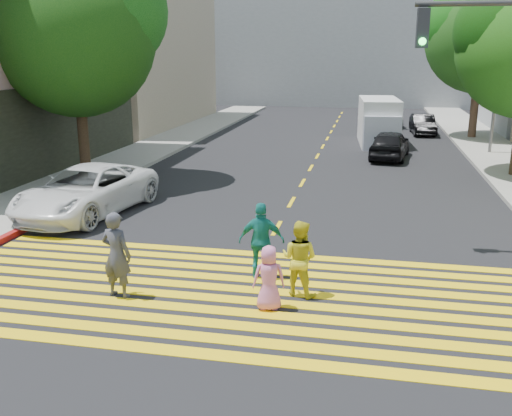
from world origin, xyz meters
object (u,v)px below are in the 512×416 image
(pedestrian_extra, at_px, (262,241))
(silver_car, at_px, (386,115))
(pedestrian_woman, at_px, (299,258))
(dark_car_near, at_px, (390,144))
(tree_left, at_px, (77,27))
(white_van, at_px, (379,123))
(tree_right_far, at_px, (484,31))
(pedestrian_child, at_px, (269,278))
(dark_car_parked, at_px, (423,125))
(pedestrian_man, at_px, (117,255))
(white_sedan, at_px, (86,191))

(pedestrian_extra, relative_size, silver_car, 0.35)
(pedestrian_woman, height_order, dark_car_near, pedestrian_woman)
(tree_left, xyz_separation_m, pedestrian_extra, (8.53, -8.46, -4.89))
(tree_left, relative_size, white_van, 1.60)
(tree_right_far, height_order, silver_car, tree_right_far)
(tree_left, height_order, pedestrian_child, tree_left)
(tree_left, xyz_separation_m, pedestrian_child, (8.97, -10.03, -5.10))
(silver_car, bearing_deg, dark_car_parked, 112.09)
(pedestrian_extra, distance_m, white_van, 20.28)
(pedestrian_extra, bearing_deg, pedestrian_woman, 133.03)
(tree_right_far, distance_m, dark_car_near, 10.36)
(pedestrian_extra, height_order, dark_car_near, pedestrian_extra)
(tree_right_far, relative_size, dark_car_near, 2.22)
(pedestrian_man, relative_size, silver_car, 0.36)
(tree_left, xyz_separation_m, dark_car_near, (11.65, 7.22, -5.07))
(pedestrian_extra, bearing_deg, dark_car_near, -108.59)
(tree_right_far, distance_m, pedestrian_extra, 24.99)
(pedestrian_woman, bearing_deg, dark_car_parked, -82.60)
(pedestrian_extra, relative_size, dark_car_near, 0.43)
(tree_left, relative_size, pedestrian_woman, 5.37)
(tree_left, xyz_separation_m, white_van, (11.14, 11.65, -4.59))
(pedestrian_child, relative_size, dark_car_parked, 0.35)
(pedestrian_child, relative_size, silver_car, 0.26)
(tree_right_far, relative_size, white_van, 1.67)
(dark_car_parked, bearing_deg, tree_right_far, -32.31)
(dark_car_near, bearing_deg, pedestrian_man, 79.16)
(tree_left, distance_m, dark_car_parked, 21.89)
(pedestrian_woman, relative_size, dark_car_near, 0.40)
(tree_left, height_order, white_van, tree_left)
(pedestrian_man, xyz_separation_m, pedestrian_extra, (2.68, 1.59, -0.04))
(pedestrian_woman, height_order, white_van, white_van)
(tree_left, relative_size, pedestrian_child, 6.60)
(pedestrian_woman, xyz_separation_m, white_van, (1.68, 20.88, 0.37))
(silver_car, distance_m, white_van, 8.92)
(pedestrian_woman, xyz_separation_m, dark_car_near, (2.19, 16.45, -0.11))
(pedestrian_woman, distance_m, pedestrian_child, 0.95)
(tree_left, relative_size, pedestrian_man, 4.74)
(pedestrian_child, bearing_deg, pedestrian_extra, -90.72)
(pedestrian_man, distance_m, dark_car_parked, 27.41)
(pedestrian_child, height_order, dark_car_parked, pedestrian_child)
(tree_right_far, distance_m, pedestrian_man, 27.39)
(tree_right_far, relative_size, pedestrian_child, 6.88)
(tree_left, height_order, silver_car, tree_left)
(white_sedan, bearing_deg, tree_left, 124.63)
(pedestrian_extra, xyz_separation_m, dark_car_near, (3.12, 15.68, -0.17))
(tree_right_far, relative_size, pedestrian_woman, 5.59)
(pedestrian_man, xyz_separation_m, silver_car, (5.83, 30.59, -0.18))
(dark_car_near, bearing_deg, white_sedan, 58.88)
(white_sedan, bearing_deg, dark_car_near, 58.89)
(tree_left, bearing_deg, dark_car_near, 31.79)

